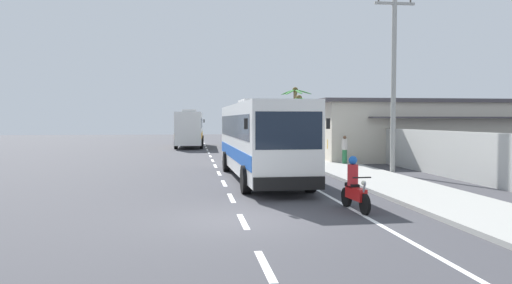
{
  "coord_description": "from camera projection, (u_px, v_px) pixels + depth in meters",
  "views": [
    {
      "loc": [
        -1.32,
        -12.99,
        2.69
      ],
      "look_at": [
        1.54,
        8.93,
        1.7
      ],
      "focal_mm": 34.27,
      "sensor_mm": 36.0,
      "label": 1
    }
  ],
  "objects": [
    {
      "name": "ground_plane",
      "position": [
        242.0,
        220.0,
        13.16
      ],
      "size": [
        160.0,
        160.0,
        0.0
      ],
      "primitive_type": "plane",
      "color": "#3A3A3F"
    },
    {
      "name": "sidewalk_kerb",
      "position": [
        359.0,
        174.0,
        23.94
      ],
      "size": [
        3.2,
        90.0,
        0.14
      ],
      "primitive_type": "cube",
      "color": "#999993",
      "rests_on": "ground"
    },
    {
      "name": "lane_markings",
      "position": [
        254.0,
        167.0,
        27.79
      ],
      "size": [
        3.6,
        71.0,
        0.01
      ],
      "color": "white",
      "rests_on": "ground"
    },
    {
      "name": "boundary_wall",
      "position": [
        399.0,
        148.0,
        28.35
      ],
      "size": [
        0.24,
        60.0,
        2.18
      ],
      "primitive_type": "cube",
      "color": "#B2B2AD",
      "rests_on": "ground"
    },
    {
      "name": "coach_bus_foreground",
      "position": [
        260.0,
        137.0,
        22.17
      ],
      "size": [
        3.06,
        12.32,
        3.68
      ],
      "color": "white",
      "rests_on": "ground"
    },
    {
      "name": "coach_bus_far_lane",
      "position": [
        190.0,
        128.0,
        48.92
      ],
      "size": [
        3.06,
        11.27,
        3.72
      ],
      "color": "white",
      "rests_on": "ground"
    },
    {
      "name": "motorcycle_beside_bus",
      "position": [
        271.0,
        153.0,
        30.57
      ],
      "size": [
        0.56,
        1.96,
        1.6
      ],
      "color": "black",
      "rests_on": "ground"
    },
    {
      "name": "motorcycle_trailing",
      "position": [
        355.0,
        188.0,
        14.54
      ],
      "size": [
        0.56,
        1.96,
        1.62
      ],
      "color": "black",
      "rests_on": "ground"
    },
    {
      "name": "pedestrian_near_kerb",
      "position": [
        330.0,
        148.0,
        30.52
      ],
      "size": [
        0.36,
        0.36,
        1.56
      ],
      "rotation": [
        0.0,
        0.0,
        3.46
      ],
      "color": "black",
      "rests_on": "sidewalk_kerb"
    },
    {
      "name": "pedestrian_midwalk",
      "position": [
        322.0,
        144.0,
        34.5
      ],
      "size": [
        0.36,
        0.36,
        1.64
      ],
      "rotation": [
        0.0,
        0.0,
        5.91
      ],
      "color": "navy",
      "rests_on": "sidewalk_kerb"
    },
    {
      "name": "pedestrian_far_walk",
      "position": [
        345.0,
        149.0,
        28.74
      ],
      "size": [
        0.36,
        0.36,
        1.64
      ],
      "rotation": [
        0.0,
        0.0,
        1.12
      ],
      "color": "#2D7A47",
      "rests_on": "sidewalk_kerb"
    },
    {
      "name": "utility_pole_mid",
      "position": [
        394.0,
        69.0,
        23.88
      ],
      "size": [
        2.03,
        0.24,
        10.05
      ],
      "color": "#9E9E99",
      "rests_on": "ground"
    },
    {
      "name": "palm_nearest",
      "position": [
        295.0,
        106.0,
        48.83
      ],
      "size": [
        3.06,
        3.38,
        6.01
      ],
      "color": "brown",
      "rests_on": "ground"
    },
    {
      "name": "palm_second",
      "position": [
        299.0,
        108.0,
        44.49
      ],
      "size": [
        3.12,
        2.92,
        4.99
      ],
      "color": "brown",
      "rests_on": "ground"
    },
    {
      "name": "roadside_building",
      "position": [
        424.0,
        130.0,
        33.98
      ],
      "size": [
        16.22,
        7.95,
        4.05
      ],
      "color": "beige",
      "rests_on": "ground"
    }
  ]
}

